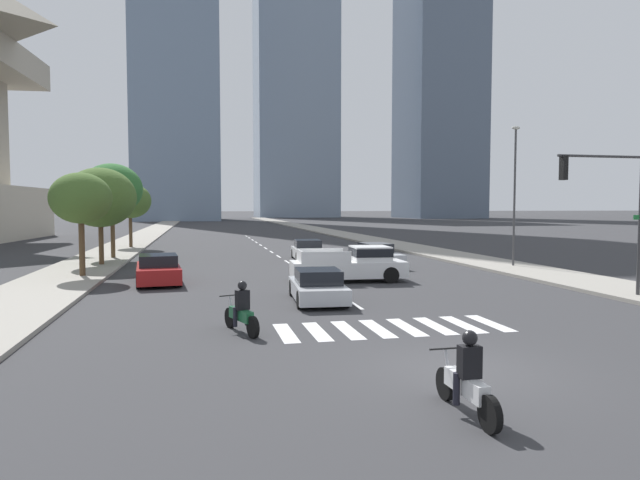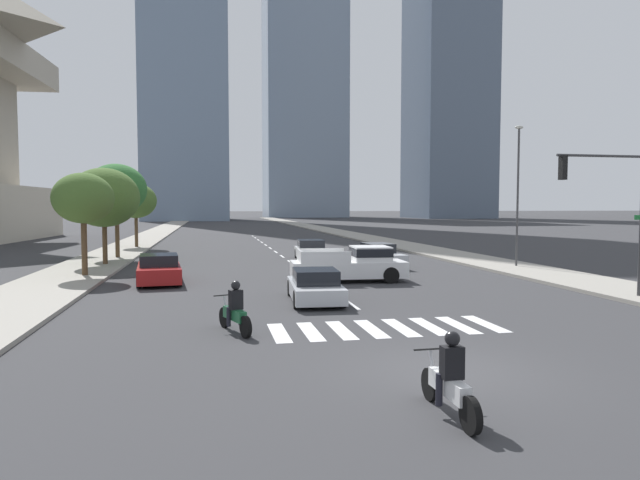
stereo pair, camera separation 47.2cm
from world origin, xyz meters
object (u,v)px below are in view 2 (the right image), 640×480
Objects in this scene: sedan_red_1 at (159,270)px; street_tree_third at (116,189)px; pickup_truck at (354,264)px; street_tree_fourth at (136,201)px; motorcycle_trailing at (449,383)px; sedan_silver_3 at (315,287)px; motorcycle_lead at (235,312)px; sedan_silver_0 at (379,256)px; traffic_signal_near at (611,194)px; sedan_white_2 at (311,251)px; street_tree_nearest at (83,199)px; street_tree_second at (104,198)px; street_lamp_east at (518,186)px.

street_tree_third is (-3.79, 12.66, 4.09)m from sedan_red_1.
pickup_truck is 27.22m from street_tree_fourth.
motorcycle_trailing is 0.40× the size of street_tree_fourth.
street_tree_third reaches higher than sedan_silver_3.
motorcycle_lead is 0.42× the size of sedan_silver_0.
pickup_truck is at bearing -61.64° from street_tree_fourth.
traffic_signal_near is 0.91× the size of street_tree_third.
sedan_white_2 is 0.80× the size of traffic_signal_near.
street_tree_nearest is at bearing -85.38° from sedan_silver_0.
street_tree_second is at bearing -0.38° from motorcycle_lead.
pickup_truck is 6.82m from sedan_silver_0.
sedan_silver_0 is at bearing -24.06° from sedan_silver_3.
sedan_silver_0 is 0.85× the size of traffic_signal_near.
street_tree_second is (-12.84, 9.31, 3.27)m from pickup_truck.
pickup_truck is at bearing -41.51° from traffic_signal_near.
sedan_silver_3 is at bearing -70.99° from street_tree_fourth.
street_tree_second is (-6.81, 19.13, 3.50)m from motorcycle_lead.
motorcycle_trailing reaches higher than sedan_white_2.
street_lamp_east reaches higher than street_tree_fourth.
street_tree_fourth is at bearing -55.94° from traffic_signal_near.
motorcycle_lead is at bearing -33.41° from sedan_silver_0.
street_lamp_east is 1.49× the size of street_tree_fourth.
street_tree_second is (0.00, 5.51, 0.13)m from street_tree_nearest.
sedan_red_1 reaches higher than sedan_silver_3.
street_tree_fourth is (0.00, 14.47, -0.05)m from street_tree_second.
motorcycle_trailing is 42.05m from street_tree_fourth.
traffic_signal_near is (14.10, 2.67, 3.44)m from motorcycle_lead.
motorcycle_trailing is 32.65m from street_tree_third.
motorcycle_lead is 14.76m from traffic_signal_near.
sedan_silver_3 is at bearing -115.48° from pickup_truck.
street_tree_nearest is at bearing 179.58° from street_lamp_east.
street_lamp_east is (13.35, 20.52, 4.18)m from motorcycle_trailing.
street_tree_fourth is at bearing 90.00° from street_tree_second.
street_tree_nearest is at bearing -90.00° from street_tree_second.
sedan_white_2 is (5.95, 20.81, 0.03)m from motorcycle_lead.
sedan_silver_3 is at bearing -62.38° from street_tree_third.
sedan_white_2 is 0.90× the size of street_tree_nearest.
motorcycle_lead is 0.33× the size of street_tree_third.
sedan_silver_0 is 1.06× the size of sedan_white_2.
motorcycle_lead is at bearing -118.29° from pickup_truck.
street_tree_nearest is at bearing 6.60° from motorcycle_lead.
street_lamp_east is at bearing -13.62° from street_tree_second.
street_tree_second is 4.61m from street_tree_third.
sedan_white_2 is 16.42m from sedan_silver_3.
motorcycle_lead is 0.94× the size of motorcycle_trailing.
street_lamp_east is (7.50, -2.44, 4.13)m from sedan_silver_0.
sedan_silver_0 is 1.11× the size of sedan_silver_3.
sedan_silver_0 is 0.95× the size of street_tree_nearest.
sedan_red_1 is 8.92m from sedan_silver_3.
motorcycle_lead is 0.38× the size of street_tree_fourth.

